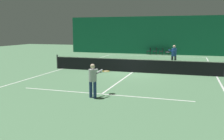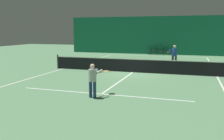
# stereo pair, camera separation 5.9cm
# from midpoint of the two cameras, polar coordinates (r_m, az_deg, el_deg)

# --- Properties ---
(ground_plane) EXTENTS (60.00, 60.00, 0.00)m
(ground_plane) POSITION_cam_midpoint_polar(r_m,az_deg,el_deg) (17.61, 4.88, -0.52)
(ground_plane) COLOR #56845B
(backdrop_curtain) EXTENTS (23.00, 0.12, 4.63)m
(backdrop_curtain) POSITION_cam_midpoint_polar(r_m,az_deg,el_deg) (31.20, 10.79, 7.76)
(backdrop_curtain) COLOR #196B4C
(backdrop_curtain) RESTS_ON ground
(court_line_baseline_far) EXTENTS (11.00, 0.10, 0.00)m
(court_line_baseline_far) POSITION_cam_midpoint_polar(r_m,az_deg,el_deg) (29.24, 10.14, 3.16)
(court_line_baseline_far) COLOR white
(court_line_baseline_far) RESTS_ON ground
(court_line_service_far) EXTENTS (8.25, 0.10, 0.00)m
(court_line_service_far) POSITION_cam_midpoint_polar(r_m,az_deg,el_deg) (23.83, 8.34, 1.91)
(court_line_service_far) COLOR white
(court_line_service_far) RESTS_ON ground
(court_line_service_near) EXTENTS (8.25, 0.10, 0.00)m
(court_line_service_near) POSITION_cam_midpoint_polar(r_m,az_deg,el_deg) (11.59, -2.28, -5.50)
(court_line_service_near) COLOR white
(court_line_service_near) RESTS_ON ground
(court_line_sideline_left) EXTENTS (0.10, 23.80, 0.00)m
(court_line_sideline_left) POSITION_cam_midpoint_polar(r_m,az_deg,el_deg) (19.57, -11.01, 0.31)
(court_line_sideline_left) COLOR white
(court_line_sideline_left) RESTS_ON ground
(court_line_sideline_right) EXTENTS (0.10, 23.80, 0.00)m
(court_line_sideline_right) POSITION_cam_midpoint_polar(r_m,az_deg,el_deg) (17.26, 22.98, -1.40)
(court_line_sideline_right) COLOR white
(court_line_sideline_right) RESTS_ON ground
(court_line_centre) EXTENTS (0.10, 12.80, 0.00)m
(court_line_centre) POSITION_cam_midpoint_polar(r_m,az_deg,el_deg) (17.61, 4.88, -0.51)
(court_line_centre) COLOR white
(court_line_centre) RESTS_ON ground
(tennis_net) EXTENTS (12.00, 0.10, 1.07)m
(tennis_net) POSITION_cam_midpoint_polar(r_m,az_deg,el_deg) (17.53, 4.90, 1.13)
(tennis_net) COLOR black
(tennis_net) RESTS_ON ground
(player_near) EXTENTS (0.73, 1.31, 1.50)m
(player_near) POSITION_cam_midpoint_polar(r_m,az_deg,el_deg) (10.82, -4.17, -1.83)
(player_near) COLOR navy
(player_near) RESTS_ON ground
(player_far) EXTENTS (0.86, 1.43, 1.76)m
(player_far) POSITION_cam_midpoint_polar(r_m,az_deg,el_deg) (20.66, 14.10, 3.51)
(player_far) COLOR #2D2D38
(player_far) RESTS_ON ground
(courtside_chair_0) EXTENTS (0.44, 0.44, 0.84)m
(courtside_chair_0) POSITION_cam_midpoint_polar(r_m,az_deg,el_deg) (30.88, 8.73, 4.41)
(courtside_chair_0) COLOR #2D2D2D
(courtside_chair_0) RESTS_ON ground
(courtside_chair_1) EXTENTS (0.44, 0.44, 0.84)m
(courtside_chair_1) POSITION_cam_midpoint_polar(r_m,az_deg,el_deg) (30.78, 10.12, 4.35)
(courtside_chair_1) COLOR #2D2D2D
(courtside_chair_1) RESTS_ON ground
(courtside_chair_2) EXTENTS (0.44, 0.44, 0.84)m
(courtside_chair_2) POSITION_cam_midpoint_polar(r_m,az_deg,el_deg) (30.68, 11.50, 4.30)
(courtside_chair_2) COLOR #2D2D2D
(courtside_chair_2) RESTS_ON ground
(courtside_chair_3) EXTENTS (0.44, 0.44, 0.84)m
(courtside_chair_3) POSITION_cam_midpoint_polar(r_m,az_deg,el_deg) (30.61, 12.90, 4.24)
(courtside_chair_3) COLOR #2D2D2D
(courtside_chair_3) RESTS_ON ground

